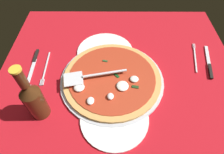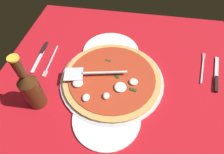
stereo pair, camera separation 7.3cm
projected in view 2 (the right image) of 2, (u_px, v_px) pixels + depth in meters
The scene contains 10 objects.
ground_plane at pixel (119, 83), 75.00cm from camera, with size 100.13×100.13×0.80cm, color #B5131D.
checker_pattern at pixel (119, 82), 74.65cm from camera, with size 100.13×100.13×0.10cm.
pizza_pan at pixel (112, 79), 74.81cm from camera, with size 41.27×41.27×1.14cm, color #B2B6C0.
dinner_plate_left at pixel (107, 118), 64.31cm from camera, with size 23.74×23.74×1.00cm, color white.
dinner_plate_right at pixel (111, 51), 85.24cm from camera, with size 25.37×25.37×1.00cm, color white.
pizza at pixel (112, 78), 73.67cm from camera, with size 38.83×38.83×2.69cm.
pizza_server at pixel (91, 73), 72.17cm from camera, with size 8.62×24.76×1.00cm.
place_setting_near at pixel (209, 73), 77.36cm from camera, with size 21.56×15.42×1.40cm.
place_setting_far at pixel (46, 57), 82.89cm from camera, with size 20.01×13.09×1.40cm.
beer_bottle at pixel (31, 88), 61.61cm from camera, with size 6.47×6.47×23.62cm.
Camera 2 is at (-44.85, -4.68, 59.64)cm, focal length 29.75 mm.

